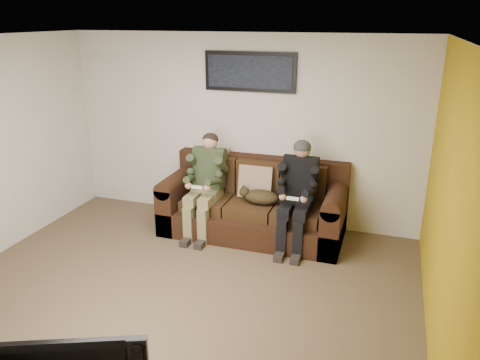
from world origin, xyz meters
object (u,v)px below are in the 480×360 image
(sofa, at_px, (255,206))
(framed_poster, at_px, (250,72))
(person_left, at_px, (206,178))
(cat, at_px, (260,197))
(person_right, at_px, (298,188))

(sofa, relative_size, framed_poster, 1.92)
(person_left, xyz_separation_m, cat, (0.74, 0.03, -0.18))
(cat, xyz_separation_m, framed_poster, (-0.32, 0.55, 1.52))
(person_right, bearing_deg, cat, 176.42)
(sofa, bearing_deg, cat, -55.50)
(sofa, bearing_deg, person_right, -18.00)
(framed_poster, bearing_deg, sofa, -62.27)
(sofa, relative_size, person_left, 1.79)
(sofa, xyz_separation_m, person_right, (0.62, -0.20, 0.39))
(person_right, distance_m, cat, 0.54)
(sofa, relative_size, cat, 3.64)
(person_left, bearing_deg, cat, 2.48)
(person_right, xyz_separation_m, cat, (-0.50, 0.03, -0.18))
(sofa, height_order, person_left, person_left)
(person_left, bearing_deg, framed_poster, 54.27)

